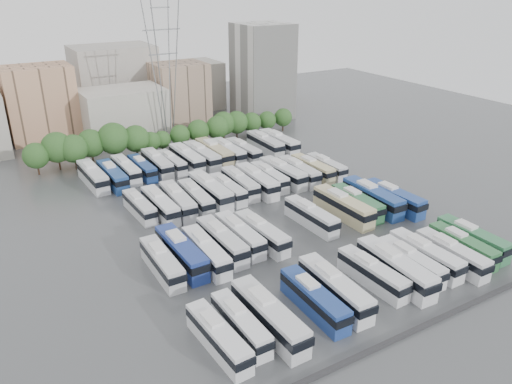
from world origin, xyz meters
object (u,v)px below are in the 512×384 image
bus_r0_s4 (314,299)px  bus_r3_s1 (113,176)px  apartment_tower (263,71)px  bus_r0_s9 (410,261)px  bus_r3_s0 (93,176)px  bus_r3_s12 (265,144)px  bus_r2_s10 (283,173)px  bus_r3_s5 (172,162)px  bus_r1_s5 (262,233)px  bus_r2_s3 (178,201)px  bus_r1_s1 (181,252)px  bus_r2_s1 (140,206)px  bus_r0_s10 (425,255)px  bus_r0_s0 (218,337)px  bus_r0_s1 (241,323)px  bus_r0_s2 (269,316)px  bus_r3_s2 (126,169)px  bus_r2_s11 (299,171)px  bus_r3_s13 (279,142)px  bus_r2_s5 (210,190)px  bus_r2_s6 (228,189)px  bus_r3_s4 (157,163)px  electricity_pylon (164,65)px  bus_r1_s3 (222,241)px  bus_r2_s8 (257,181)px  bus_r3_s7 (202,156)px  bus_r1_s11 (357,202)px  bus_r2_s7 (240,183)px  bus_r3_s3 (142,168)px  bus_r1_s4 (240,235)px  bus_r0_s8 (395,268)px  bus_r0_s7 (372,273)px  bus_r2_s12 (313,168)px  bus_r0_s13 (472,238)px  bus_r1_s8 (311,216)px  bus_r3_s9 (228,151)px  bus_r0_s5 (335,288)px  bus_r1_s13 (394,198)px  bus_r1_s2 (206,251)px  bus_r3_s10 (243,150)px  bus_r2_s4 (196,197)px  bus_r3_s6 (187,158)px  bus_r2_s13 (326,166)px

bus_r0_s4 → bus_r3_s1: bus_r3_s1 is taller
apartment_tower → bus_r0_s9: size_ratio=2.30×
bus_r3_s0 → bus_r3_s12: bearing=-2.2°
bus_r2_s10 → bus_r3_s5: size_ratio=1.19×
bus_r1_s5 → bus_r2_s3: size_ratio=0.95×
bus_r1_s1 → bus_r2_s1: bearing=88.8°
bus_r0_s4 → bus_r0_s10: 19.78m
bus_r2_s3 → bus_r0_s0: bearing=-102.9°
bus_r0_s1 → bus_r2_s3: (6.56, 34.47, 0.27)m
bus_r0_s2 → bus_r2_s1: (-3.01, 37.04, -0.35)m
bus_r3_s2 → bus_r2_s11: bearing=-34.3°
bus_r0_s10 → bus_r3_s13: 54.23m
bus_r2_s5 → bus_r2_s6: 3.41m
bus_r0_s0 → bus_r3_s12: 67.52m
bus_r3_s4 → electricity_pylon: bearing=62.2°
bus_r0_s10 → bus_r1_s3: 29.20m
bus_r0_s2 → bus_r2_s8: size_ratio=1.01×
bus_r3_s5 → bus_r3_s7: bus_r3_s7 is taller
bus_r1_s5 → bus_r2_s6: size_ratio=1.08×
bus_r1_s1 → bus_r3_s2: size_ratio=1.09×
bus_r1_s3 → bus_r3_s13: size_ratio=0.93×
bus_r1_s11 → bus_r2_s7: bus_r2_s7 is taller
apartment_tower → bus_r3_s13: size_ratio=1.95×
bus_r3_s12 → bus_r0_s0: bearing=-125.3°
bus_r3_s7 → bus_r3_s3: bearing=176.6°
bus_r1_s4 → bus_r3_s12: 44.28m
bus_r0_s8 → bus_r0_s7: bearing=168.5°
bus_r3_s4 → bus_r0_s8: bearing=-76.2°
bus_r2_s7 → bus_r2_s12: size_ratio=1.02×
bus_r0_s8 → bus_r3_s2: size_ratio=1.12×
bus_r0_s13 → bus_r3_s4: bearing=118.1°
bus_r1_s8 → bus_r3_s1: (-23.05, 34.02, 0.11)m
bus_r0_s2 → bus_r3_s9: (23.21, 54.38, -0.11)m
bus_r3_s9 → electricity_pylon: bearing=107.4°
bus_r0_s4 → bus_r0_s5: (3.48, 0.40, 0.15)m
bus_r2_s7 → bus_r3_s3: bearing=129.6°
bus_r1_s5 → bus_r1_s13: (26.65, -0.93, 0.10)m
bus_r2_s11 → bus_r1_s2: bearing=-146.1°
bus_r1_s5 → bus_r3_s10: bearing=62.0°
bus_r0_s10 → bus_r2_s4: bearing=119.3°
bus_r0_s7 → bus_r0_s10: bearing=-3.5°
bus_r0_s13 → bus_r3_s6: size_ratio=0.89×
bus_r2_s3 → bus_r2_s7: bearing=9.6°
bus_r0_s2 → bus_r3_s10: bus_r0_s2 is taller
bus_r2_s11 → apartment_tower: bearing=68.1°
bus_r2_s13 → bus_r3_s12: size_ratio=0.85×
electricity_pylon → bus_r2_s3: size_ratio=2.67×
bus_r0_s7 → bus_r2_s12: (16.47, 35.49, 0.05)m
bus_r2_s10 → bus_r3_s7: bus_r3_s7 is taller
bus_r0_s7 → bus_r1_s2: 23.22m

